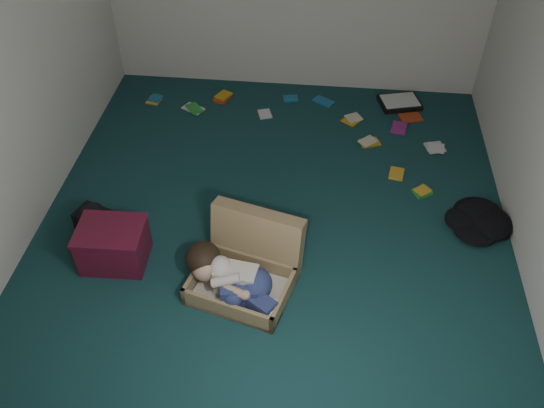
# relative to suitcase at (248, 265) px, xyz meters

# --- Properties ---
(floor) EXTENTS (4.50, 4.50, 0.00)m
(floor) POSITION_rel_suitcase_xyz_m (0.13, 0.65, -0.16)
(floor) COLOR #14383A
(floor) RESTS_ON ground
(wall_front) EXTENTS (4.50, 0.00, 4.50)m
(wall_front) POSITION_rel_suitcase_xyz_m (0.13, -1.60, 1.14)
(wall_front) COLOR silver
(wall_front) RESTS_ON ground
(wall_left) EXTENTS (0.00, 4.50, 4.50)m
(wall_left) POSITION_rel_suitcase_xyz_m (-1.87, 0.65, 1.14)
(wall_left) COLOR silver
(wall_left) RESTS_ON ground
(suitcase) EXTENTS (0.90, 0.88, 0.54)m
(suitcase) POSITION_rel_suitcase_xyz_m (0.00, 0.00, 0.00)
(suitcase) COLOR #987D53
(suitcase) RESTS_ON floor
(person) EXTENTS (0.75, 0.53, 0.33)m
(person) POSITION_rel_suitcase_xyz_m (-0.10, -0.16, 0.04)
(person) COLOR silver
(person) RESTS_ON suitcase
(maroon_bin) EXTENTS (0.53, 0.42, 0.36)m
(maroon_bin) POSITION_rel_suitcase_xyz_m (-1.08, 0.08, 0.02)
(maroon_bin) COLOR #581126
(maroon_bin) RESTS_ON floor
(backpack) EXTENTS (0.46, 0.42, 0.22)m
(backpack) POSITION_rel_suitcase_xyz_m (-1.35, 0.39, -0.05)
(backpack) COLOR black
(backpack) RESTS_ON floor
(clothing_pile) EXTENTS (0.50, 0.41, 0.15)m
(clothing_pile) POSITION_rel_suitcase_xyz_m (1.83, 0.78, -0.09)
(clothing_pile) COLOR black
(clothing_pile) RESTS_ON floor
(paper_tray) EXTENTS (0.49, 0.42, 0.06)m
(paper_tray) POSITION_rel_suitcase_xyz_m (1.32, 2.60, -0.13)
(paper_tray) COLOR black
(paper_tray) RESTS_ON floor
(book_scatter) EXTENTS (3.18, 1.66, 0.02)m
(book_scatter) POSITION_rel_suitcase_xyz_m (0.54, 2.16, -0.15)
(book_scatter) COLOR gold
(book_scatter) RESTS_ON floor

